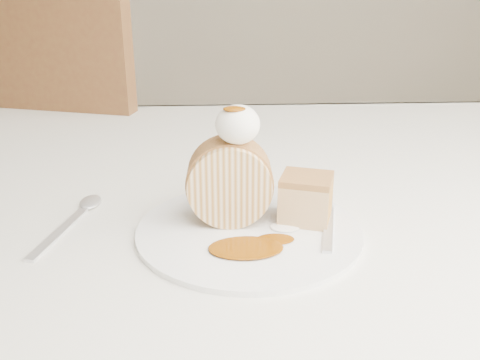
{
  "coord_description": "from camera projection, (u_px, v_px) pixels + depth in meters",
  "views": [
    {
      "loc": [
        -0.06,
        -0.51,
        1.04
      ],
      "look_at": [
        -0.03,
        0.05,
        0.81
      ],
      "focal_mm": 40.0,
      "sensor_mm": 36.0,
      "label": 1
    }
  ],
  "objects": [
    {
      "name": "cake_chunk",
      "position": [
        306.0,
        201.0,
        0.62
      ],
      "size": [
        0.07,
        0.07,
        0.05
      ],
      "primitive_type": "cube",
      "rotation": [
        0.0,
        0.0,
        -0.31
      ],
      "color": "#A86C3F",
      "rests_on": "plate"
    },
    {
      "name": "chair_far",
      "position": [
        70.0,
        166.0,
        1.34
      ],
      "size": [
        0.58,
        0.58,
        1.0
      ],
      "rotation": [
        0.0,
        0.0,
        2.86
      ],
      "color": "brown",
      "rests_on": "ground"
    },
    {
      "name": "roulade_slice",
      "position": [
        230.0,
        182.0,
        0.62
      ],
      "size": [
        0.1,
        0.06,
        0.1
      ],
      "primitive_type": "cylinder",
      "rotation": [
        1.57,
        0.0,
        -0.03
      ],
      "color": "beige",
      "rests_on": "plate"
    },
    {
      "name": "caramel_drizzle",
      "position": [
        234.0,
        104.0,
        0.57
      ],
      "size": [
        0.02,
        0.02,
        0.01
      ],
      "primitive_type": "ellipsoid",
      "color": "#703804",
      "rests_on": "whipped_cream"
    },
    {
      "name": "fork",
      "position": [
        328.0,
        229.0,
        0.61
      ],
      "size": [
        0.05,
        0.15,
        0.0
      ],
      "primitive_type": "cube",
      "rotation": [
        0.0,
        0.0,
        -0.22
      ],
      "color": "silver",
      "rests_on": "plate"
    },
    {
      "name": "table",
      "position": [
        255.0,
        235.0,
        0.8
      ],
      "size": [
        1.4,
        0.9,
        0.75
      ],
      "color": "silver",
      "rests_on": "ground"
    },
    {
      "name": "caramel_pool",
      "position": [
        246.0,
        248.0,
        0.57
      ],
      "size": [
        0.09,
        0.07,
        0.0
      ],
      "primitive_type": null,
      "rotation": [
        0.0,
        0.0,
        -0.31
      ],
      "color": "#703804",
      "rests_on": "plate"
    },
    {
      "name": "whipped_cream",
      "position": [
        238.0,
        124.0,
        0.59
      ],
      "size": [
        0.05,
        0.05,
        0.04
      ],
      "primitive_type": "ellipsoid",
      "color": "white",
      "rests_on": "roulade_slice"
    },
    {
      "name": "spoon",
      "position": [
        59.0,
        233.0,
        0.61
      ],
      "size": [
        0.06,
        0.16,
        0.0
      ],
      "primitive_type": "cube",
      "rotation": [
        0.0,
        0.0,
        -0.23
      ],
      "color": "silver",
      "rests_on": "table"
    },
    {
      "name": "plate",
      "position": [
        249.0,
        230.0,
        0.61
      ],
      "size": [
        0.33,
        0.33,
        0.01
      ],
      "primitive_type": "cylinder",
      "rotation": [
        0.0,
        0.0,
        -0.31
      ],
      "color": "white",
      "rests_on": "table"
    }
  ]
}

